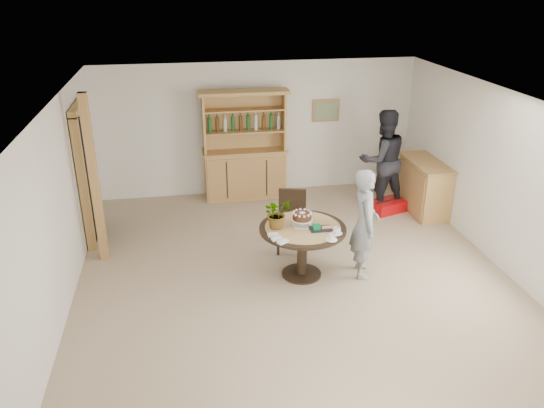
{
  "coord_description": "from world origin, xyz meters",
  "views": [
    {
      "loc": [
        -1.43,
        -6.14,
        3.94
      ],
      "look_at": [
        -0.28,
        0.39,
        1.05
      ],
      "focal_mm": 35.0,
      "sensor_mm": 36.0,
      "label": 1
    }
  ],
  "objects_px": {
    "dining_chair": "(292,216)",
    "red_suitcase": "(388,206)",
    "hutch": "(245,162)",
    "adult_person": "(383,160)",
    "dining_table": "(302,237)",
    "teen_boy": "(365,223)",
    "sideboard": "(424,186)"
  },
  "relations": [
    {
      "from": "dining_chair",
      "to": "red_suitcase",
      "type": "xyz_separation_m",
      "value": [
        2.0,
        1.06,
        -0.43
      ]
    },
    {
      "from": "hutch",
      "to": "adult_person",
      "type": "xyz_separation_m",
      "value": [
        2.35,
        -0.93,
        0.22
      ]
    },
    {
      "from": "dining_chair",
      "to": "red_suitcase",
      "type": "bearing_deg",
      "value": 44.16
    },
    {
      "from": "hutch",
      "to": "adult_person",
      "type": "distance_m",
      "value": 2.54
    },
    {
      "from": "dining_table",
      "to": "red_suitcase",
      "type": "relative_size",
      "value": 1.73
    },
    {
      "from": "hutch",
      "to": "teen_boy",
      "type": "distance_m",
      "value": 3.38
    },
    {
      "from": "dining_table",
      "to": "red_suitcase",
      "type": "height_order",
      "value": "dining_table"
    },
    {
      "from": "dining_table",
      "to": "red_suitcase",
      "type": "xyz_separation_m",
      "value": [
        2.02,
        1.89,
        -0.5
      ]
    },
    {
      "from": "hutch",
      "to": "red_suitcase",
      "type": "height_order",
      "value": "hutch"
    },
    {
      "from": "sideboard",
      "to": "red_suitcase",
      "type": "relative_size",
      "value": 1.82
    },
    {
      "from": "adult_person",
      "to": "red_suitcase",
      "type": "height_order",
      "value": "adult_person"
    },
    {
      "from": "dining_chair",
      "to": "adult_person",
      "type": "bearing_deg",
      "value": 49.77
    },
    {
      "from": "dining_table",
      "to": "dining_chair",
      "type": "relative_size",
      "value": 1.27
    },
    {
      "from": "dining_table",
      "to": "dining_chair",
      "type": "xyz_separation_m",
      "value": [
        0.02,
        0.83,
        -0.07
      ]
    },
    {
      "from": "red_suitcase",
      "to": "hutch",
      "type": "bearing_deg",
      "value": 136.85
    },
    {
      "from": "teen_boy",
      "to": "adult_person",
      "type": "xyz_separation_m",
      "value": [
        1.08,
        2.2,
        0.12
      ]
    },
    {
      "from": "hutch",
      "to": "adult_person",
      "type": "height_order",
      "value": "hutch"
    },
    {
      "from": "teen_boy",
      "to": "red_suitcase",
      "type": "bearing_deg",
      "value": -20.16
    },
    {
      "from": "hutch",
      "to": "dining_chair",
      "type": "bearing_deg",
      "value": -78.85
    },
    {
      "from": "dining_chair",
      "to": "teen_boy",
      "type": "distance_m",
      "value": 1.27
    },
    {
      "from": "hutch",
      "to": "red_suitcase",
      "type": "xyz_separation_m",
      "value": [
        2.43,
        -1.14,
        -0.59
      ]
    },
    {
      "from": "sideboard",
      "to": "adult_person",
      "type": "height_order",
      "value": "adult_person"
    },
    {
      "from": "dining_chair",
      "to": "red_suitcase",
      "type": "height_order",
      "value": "dining_chair"
    },
    {
      "from": "hutch",
      "to": "teen_boy",
      "type": "height_order",
      "value": "hutch"
    },
    {
      "from": "sideboard",
      "to": "red_suitcase",
      "type": "height_order",
      "value": "sideboard"
    },
    {
      "from": "teen_boy",
      "to": "red_suitcase",
      "type": "xyz_separation_m",
      "value": [
        1.17,
        1.99,
        -0.69
      ]
    },
    {
      "from": "teen_boy",
      "to": "sideboard",
      "type": "bearing_deg",
      "value": -32.92
    },
    {
      "from": "adult_person",
      "to": "sideboard",
      "type": "bearing_deg",
      "value": 148.18
    },
    {
      "from": "hutch",
      "to": "dining_table",
      "type": "bearing_deg",
      "value": -82.25
    },
    {
      "from": "teen_boy",
      "to": "red_suitcase",
      "type": "height_order",
      "value": "teen_boy"
    },
    {
      "from": "hutch",
      "to": "dining_table",
      "type": "distance_m",
      "value": 3.06
    },
    {
      "from": "dining_table",
      "to": "dining_chair",
      "type": "bearing_deg",
      "value": 88.47
    }
  ]
}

